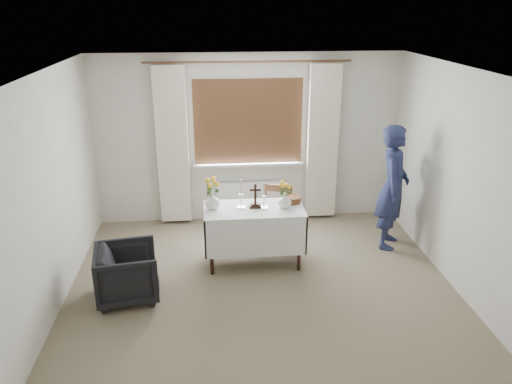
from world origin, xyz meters
The scene contains 12 objects.
ground centered at (0.00, 0.00, 0.00)m, with size 5.00×5.00×0.00m, color #85785C.
altar_table centered at (-0.04, 1.04, 0.38)m, with size 1.24×0.64×0.76m, color white.
wooden_chair centered at (0.28, 1.40, 0.44)m, with size 0.40×0.40×0.88m, color #592F1E, non-canonical shape.
armchair centered at (-1.53, 0.37, 0.31)m, with size 0.66×0.68×0.62m, color black.
person centered at (1.85, 1.39, 0.84)m, with size 0.62×0.41×1.69m, color navy.
radiator centered at (0.00, 2.42, 0.30)m, with size 1.10×0.10×0.60m, color white.
wooden_cross centered at (-0.02, 1.07, 0.92)m, with size 0.15×0.10×0.31m, color black, non-canonical shape.
candlestick_left centered at (-0.20, 1.07, 0.95)m, with size 0.11×0.11×0.37m, color silver, non-canonical shape.
candlestick_right centered at (0.08, 1.04, 0.93)m, with size 0.10×0.10×0.33m, color silver, non-canonical shape.
flower_vase_left centered at (-0.55, 1.08, 0.86)m, with size 0.19×0.19×0.20m, color white.
flower_vase_right centered at (0.34, 1.03, 0.85)m, with size 0.17×0.17×0.18m, color white.
wicker_basket centered at (0.46, 1.18, 0.80)m, with size 0.21×0.21×0.08m, color brown.
Camera 1 is at (-0.54, -4.63, 3.15)m, focal length 35.00 mm.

